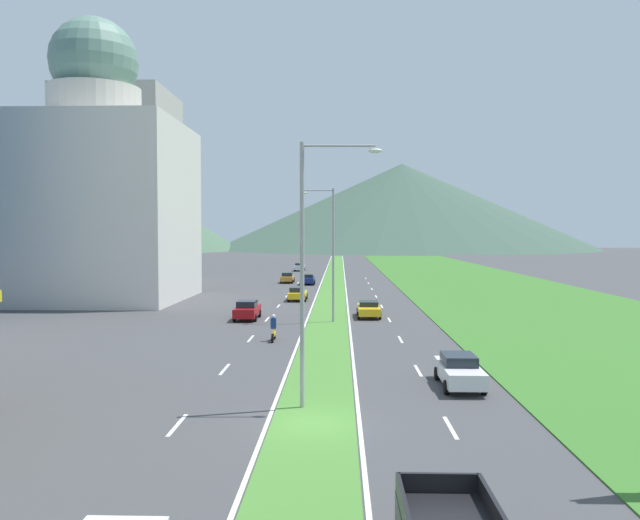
{
  "coord_description": "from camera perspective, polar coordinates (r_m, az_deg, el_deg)",
  "views": [
    {
      "loc": [
        1.01,
        -23.9,
        7.2
      ],
      "look_at": [
        -0.83,
        34.62,
        4.77
      ],
      "focal_mm": 36.19,
      "sensor_mm": 36.0,
      "label": 1
    }
  ],
  "objects": [
    {
      "name": "grass_median",
      "position": [
        84.21,
        1.11,
        -2.51
      ],
      "size": [
        3.2,
        240.0,
        0.06
      ],
      "primitive_type": "cube",
      "color": "#477F33",
      "rests_on": "ground_plane"
    },
    {
      "name": "grass_verge_right",
      "position": [
        86.45,
        14.9,
        -2.46
      ],
      "size": [
        24.0,
        240.0,
        0.06
      ],
      "primitive_type": "cube",
      "color": "#387028",
      "rests_on": "ground_plane"
    },
    {
      "name": "car_6",
      "position": [
        69.07,
        -2.0,
        -2.99
      ],
      "size": [
        1.99,
        4.38,
        1.44
      ],
      "rotation": [
        0.0,
        0.0,
        1.57
      ],
      "color": "yellow",
      "rests_on": "ground_plane"
    },
    {
      "name": "lane_dash_right_7",
      "position": [
        73.69,
        4.98,
        -3.23
      ],
      "size": [
        0.16,
        2.8,
        0.01
      ],
      "primitive_type": "cube",
      "color": "silver",
      "rests_on": "ground_plane"
    },
    {
      "name": "lane_dash_right_3",
      "position": [
        34.61,
        8.67,
        -9.64
      ],
      "size": [
        0.16,
        2.8,
        0.01
      ],
      "primitive_type": "cube",
      "color": "silver",
      "rests_on": "ground_plane"
    },
    {
      "name": "lane_dash_left_8",
      "position": [
        83.66,
        -2.4,
        -2.56
      ],
      "size": [
        0.16,
        2.8,
        0.01
      ],
      "primitive_type": "cube",
      "color": "silver",
      "rests_on": "ground_plane"
    },
    {
      "name": "lane_dash_left_6",
      "position": [
        64.02,
        -3.7,
        -4.08
      ],
      "size": [
        0.16,
        2.8,
        0.01
      ],
      "primitive_type": "cube",
      "color": "silver",
      "rests_on": "ground_plane"
    },
    {
      "name": "edge_line_median_right",
      "position": [
        84.21,
        2.3,
        -2.53
      ],
      "size": [
        0.16,
        240.0,
        0.01
      ],
      "primitive_type": "cube",
      "color": "silver",
      "rests_on": "ground_plane"
    },
    {
      "name": "street_lamp_mid",
      "position": [
        51.8,
        0.91,
        1.15
      ],
      "size": [
        2.7,
        0.28,
        10.79
      ],
      "color": "#99999E",
      "rests_on": "ground_plane"
    },
    {
      "name": "car_7",
      "position": [
        90.54,
        -1.08,
        -1.7
      ],
      "size": [
        1.97,
        4.47,
        1.46
      ],
      "rotation": [
        0.0,
        0.0,
        1.57
      ],
      "color": "navy",
      "rests_on": "ground_plane"
    },
    {
      "name": "hill_far_left",
      "position": [
        286.3,
        -19.12,
        4.56
      ],
      "size": [
        120.66,
        120.66,
        37.56
      ],
      "primitive_type": "cone",
      "color": "#47664C",
      "rests_on": "ground_plane"
    },
    {
      "name": "street_lamp_near",
      "position": [
        26.2,
        -0.87,
        0.21
      ],
      "size": [
        3.34,
        0.34,
        10.88
      ],
      "color": "#99999E",
      "rests_on": "ground_plane"
    },
    {
      "name": "midrise_colored",
      "position": [
        102.84,
        -17.25,
        6.2
      ],
      "size": [
        15.53,
        15.53,
        28.48
      ],
      "primitive_type": "cube",
      "color": "#B7B2A8",
      "rests_on": "ground_plane"
    },
    {
      "name": "lane_dash_right_9",
      "position": [
        93.4,
        4.31,
        -2.05
      ],
      "size": [
        0.16,
        2.8,
        0.01
      ],
      "primitive_type": "cube",
      "color": "silver",
      "rests_on": "ground_plane"
    },
    {
      "name": "car_5",
      "position": [
        93.98,
        -2.9,
        -1.56
      ],
      "size": [
        1.85,
        4.7,
        1.49
      ],
      "rotation": [
        0.0,
        0.0,
        1.57
      ],
      "color": "#C6842D",
      "rests_on": "ground_plane"
    },
    {
      "name": "hill_far_center",
      "position": [
        298.33,
        7.27,
        4.72
      ],
      "size": [
        171.08,
        171.08,
        39.01
      ],
      "primitive_type": "cone",
      "color": "#3D5647",
      "rests_on": "ground_plane"
    },
    {
      "name": "lane_dash_right_5",
      "position": [
        54.06,
        6.15,
        -5.28
      ],
      "size": [
        0.16,
        2.8,
        0.01
      ],
      "primitive_type": "cube",
      "color": "silver",
      "rests_on": "ground_plane"
    },
    {
      "name": "car_0",
      "position": [
        55.61,
        4.32,
        -4.33
      ],
      "size": [
        1.98,
        4.75,
        1.36
      ],
      "rotation": [
        0.0,
        0.0,
        -1.57
      ],
      "color": "yellow",
      "rests_on": "ground_plane"
    },
    {
      "name": "hill_far_right",
      "position": [
        321.95,
        11.84,
        3.58
      ],
      "size": [
        124.51,
        124.51,
        28.55
      ],
      "primitive_type": "cone",
      "color": "#47664C",
      "rests_on": "ground_plane"
    },
    {
      "name": "edge_line_median_left",
      "position": [
        84.25,
        -0.08,
        -2.52
      ],
      "size": [
        0.16,
        240.0,
        0.01
      ],
      "primitive_type": "cube",
      "color": "silver",
      "rests_on": "ground_plane"
    },
    {
      "name": "lane_dash_left_5",
      "position": [
        54.25,
        -4.7,
        -5.25
      ],
      "size": [
        0.16,
        2.8,
        0.01
      ],
      "primitive_type": "cube",
      "color": "silver",
      "rests_on": "ground_plane"
    },
    {
      "name": "lane_dash_right_8",
      "position": [
        83.54,
        4.6,
        -2.57
      ],
      "size": [
        0.16,
        2.8,
        0.01
      ],
      "primitive_type": "cube",
      "color": "silver",
      "rests_on": "ground_plane"
    },
    {
      "name": "car_3",
      "position": [
        31.3,
        12.21,
        -9.53
      ],
      "size": [
        1.87,
        4.56,
        1.51
      ],
      "rotation": [
        0.0,
        0.0,
        -1.57
      ],
      "color": "silver",
      "rests_on": "ground_plane"
    },
    {
      "name": "motorcycle_rider",
      "position": [
        43.38,
        -4.13,
        -6.18
      ],
      "size": [
        0.36,
        2.0,
        1.8
      ],
      "rotation": [
        0.0,
        0.0,
        1.57
      ],
      "color": "black",
      "rests_on": "ground_plane"
    },
    {
      "name": "lane_dash_left_10",
      "position": [
        103.37,
        -1.59,
        -1.62
      ],
      "size": [
        0.16,
        2.8,
        0.01
      ],
      "primitive_type": "cube",
      "color": "silver",
      "rests_on": "ground_plane"
    },
    {
      "name": "lane_dash_right_6",
      "position": [
        63.86,
        5.47,
        -4.1
      ],
      "size": [
        0.16,
        2.8,
        0.01
      ],
      "primitive_type": "cube",
      "color": "silver",
      "rests_on": "ground_plane"
    },
    {
      "name": "lane_dash_left_9",
      "position": [
        93.51,
        -1.95,
        -2.04
      ],
      "size": [
        0.16,
        2.8,
        0.01
      ],
      "primitive_type": "cube",
      "color": "silver",
      "rests_on": "ground_plane"
    },
    {
      "name": "lane_dash_right_4",
      "position": [
        44.29,
        7.13,
        -6.99
      ],
      "size": [
        0.16,
        2.8,
        0.01
      ],
      "primitive_type": "cube",
      "color": "silver",
      "rests_on": "ground_plane"
    },
    {
      "name": "lane_dash_left_2",
      "position": [
        25.52,
        -12.51,
        -14.05
      ],
      "size": [
        0.16,
        2.8,
        0.01
      ],
      "primitive_type": "cube",
      "color": "silver",
      "rests_on": "ground_plane"
    },
    {
      "name": "ground_plane",
      "position": [
        24.98,
        -0.61,
        -14.37
      ],
      "size": [
        600.0,
        600.0,
        0.0
      ],
      "primitive_type": "plane",
      "color": "#424244"
    },
    {
      "name": "lane_dash_left_3",
      "position": [
        34.91,
        -8.44,
        -9.54
      ],
      "size": [
        0.16,
        2.8,
        0.01
      ],
      "primitive_type": "cube",
      "color": "silver",
      "rests_on": "ground_plane"
    },
    {
      "name": "lane_dash_right_2",
      "position": [
        25.11,
        11.46,
        -14.31
      ],
      "size": [
        0.16,
        2.8,
        0.01
      ],
      "primitive_type": "cube",
      "color": "silver",
      "rests_on": "ground_plane"
    },
    {
      "name": "lane_dash_left_4",
      "position": [
        44.53,
        -6.16,
        -6.93
      ],
      "size": [
        0.16,
        2.8,
        0.01
      ],
      "primitive_type": "cube",
      "color": "silver",
      "rests_on": "ground_plane"
    },
    {
      "name": "lane_dash_left_7",
      "position": [
        73.83,
        -2.96,
        -3.22
      ],
      "size": [
        0.16,
        2.8,
        0.01
      ],
      "primitive_type": "cube",
      "color": "silver",
      "rests_on": "ground_plane"
    },
    {
      "name": "car_4",
      "position": [
        123.21,
        -1.82,
        -0.61
      ],
      "size": [
        1.95,
        4.58,
        1.51
      ],
      "rotation": [
        0.0,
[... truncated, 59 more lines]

